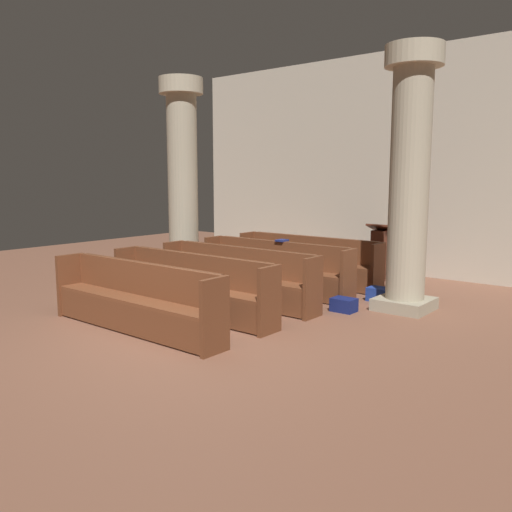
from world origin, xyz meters
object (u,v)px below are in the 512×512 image
at_px(pew_row_1, 275,266).
at_px(pillar_far_side, 183,177).
at_px(pew_row_0, 308,259).
at_px(kneeler_box_blue, 378,294).
at_px(pew_row_3, 191,284).
at_px(pew_row_4, 135,296).
at_px(pillar_aisle_side, 409,177).
at_px(lectern, 380,255).
at_px(pew_row_2, 237,274).
at_px(kneeler_box_navy, 344,305).
at_px(hymn_book, 282,240).

height_order(pew_row_1, pillar_far_side, pillar_far_side).
xyz_separation_m(pew_row_0, pillar_far_side, (-2.20, -1.08, 1.52)).
bearing_deg(kneeler_box_blue, pew_row_3, -123.42).
bearing_deg(pew_row_1, pew_row_4, -90.00).
relative_size(pew_row_0, pillar_aisle_side, 0.77).
height_order(pew_row_0, pillar_far_side, pillar_far_side).
xyz_separation_m(pillar_aisle_side, lectern, (-1.46, 2.12, -1.54)).
relative_size(pew_row_4, pillar_aisle_side, 0.77).
bearing_deg(lectern, pew_row_0, -119.95).
distance_m(pew_row_3, pillar_aisle_side, 3.54).
distance_m(pew_row_1, pillar_aisle_side, 2.73).
height_order(pew_row_3, kneeler_box_blue, pew_row_3).
bearing_deg(pew_row_4, pew_row_1, 90.00).
height_order(pillar_aisle_side, lectern, pillar_aisle_side).
xyz_separation_m(pew_row_0, pillar_aisle_side, (2.25, -0.75, 1.52)).
distance_m(pew_row_1, pew_row_2, 1.01).
relative_size(pew_row_0, lectern, 2.72).
distance_m(pew_row_2, kneeler_box_navy, 1.74).
distance_m(lectern, kneeler_box_blue, 2.07).
relative_size(pillar_aisle_side, lectern, 3.55).
bearing_deg(pillar_far_side, pew_row_1, 1.93).
bearing_deg(lectern, hymn_book, -109.88).
xyz_separation_m(pew_row_3, kneeler_box_navy, (1.59, 1.60, -0.37)).
bearing_deg(pew_row_0, kneeler_box_navy, -41.63).
height_order(pillar_far_side, kneeler_box_navy, pillar_far_side).
distance_m(pew_row_4, kneeler_box_blue, 3.95).
bearing_deg(hymn_book, pillar_aisle_side, 1.84).
bearing_deg(kneeler_box_navy, pew_row_2, -159.58).
bearing_deg(pew_row_1, lectern, 71.60).
bearing_deg(lectern, pew_row_1, -108.40).
bearing_deg(pillar_far_side, lectern, 39.35).
xyz_separation_m(pew_row_1, kneeler_box_blue, (1.68, 0.54, -0.36)).
distance_m(pillar_aisle_side, kneeler_box_navy, 2.11).
height_order(kneeler_box_navy, kneeler_box_blue, kneeler_box_blue).
relative_size(pew_row_2, hymn_book, 14.50).
distance_m(pillar_far_side, kneeler_box_navy, 4.25).
bearing_deg(pillar_aisle_side, pew_row_3, -134.75).
bearing_deg(pew_row_1, hymn_book, 90.32).
height_order(pew_row_4, kneeler_box_navy, pew_row_4).
bearing_deg(pillar_far_side, pillar_aisle_side, 4.28).
distance_m(pillar_aisle_side, hymn_book, 2.51).
distance_m(pillar_aisle_side, kneeler_box_blue, 1.99).
bearing_deg(lectern, pew_row_2, -103.16).
bearing_deg(pew_row_4, kneeler_box_navy, 58.52).
bearing_deg(kneeler_box_navy, pew_row_0, 138.37).
distance_m(pew_row_1, kneeler_box_blue, 1.81).
height_order(pillar_aisle_side, kneeler_box_blue, pillar_aisle_side).
bearing_deg(pew_row_3, hymn_book, 90.03).
relative_size(pew_row_4, kneeler_box_blue, 8.90).
bearing_deg(pillar_aisle_side, pew_row_2, -150.66).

